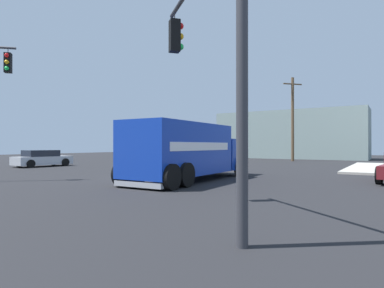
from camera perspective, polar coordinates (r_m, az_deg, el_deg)
ground_plane at (r=16.83m, az=-5.20°, el=-6.01°), size 100.00×100.00×0.00m
delivery_truck at (r=15.53m, az=-0.61°, el=-1.21°), size 2.96×8.30×2.71m
traffic_light_primary at (r=7.20m, az=3.06°, el=17.94°), size 3.80×3.22×5.93m
sedan_silver at (r=28.42m, az=-25.00°, el=-2.36°), size 2.31×4.43×1.31m
utility_pole at (r=36.23m, az=17.40°, el=4.42°), size 1.56×1.71×8.98m
building_backdrop at (r=44.35m, az=16.90°, el=1.54°), size 18.61×6.00×6.13m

